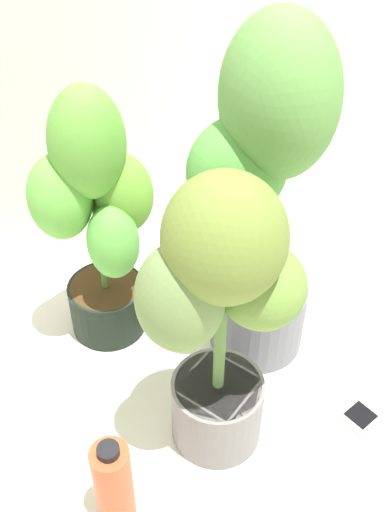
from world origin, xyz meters
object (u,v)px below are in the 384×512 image
potted_plant_center (263,181)px  hygrometer_box (360,418)px  potted_plant_back_left (97,216)px  potted_plant_front_left (220,307)px  nutrient_bottle (114,483)px

potted_plant_center → hygrometer_box: size_ratio=10.59×
potted_plant_back_left → potted_plant_front_left: potted_plant_front_left is taller
potted_plant_back_left → potted_plant_front_left: (0.07, -0.47, 0.04)m
potted_plant_front_left → nutrient_bottle: bearing=-168.1°
potted_plant_back_left → nutrient_bottle: (-0.24, -0.54, -0.29)m
potted_plant_center → hygrometer_box: potted_plant_center is taller
potted_plant_front_left → hygrometer_box: bearing=-26.3°
potted_plant_front_left → potted_plant_back_left: bearing=98.8°
potted_plant_back_left → potted_plant_center: bearing=-38.5°
potted_plant_center → hygrometer_box: 0.67m
potted_plant_front_left → potted_plant_center: potted_plant_center is taller
potted_plant_front_left → potted_plant_center: bearing=39.4°
nutrient_bottle → potted_plant_front_left: bearing=11.9°
potted_plant_back_left → potted_plant_center: size_ratio=0.80×
potted_plant_front_left → nutrient_bottle: (-0.31, -0.07, -0.33)m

